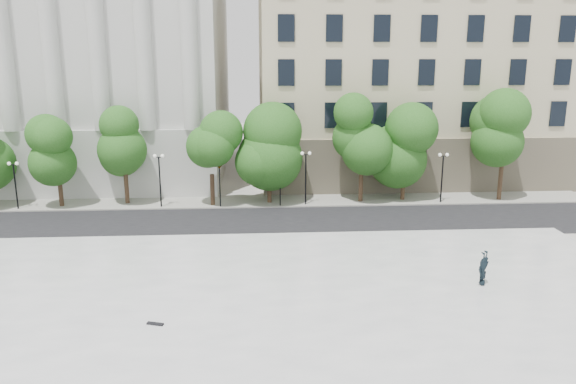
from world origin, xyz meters
name	(u,v)px	position (x,y,z in m)	size (l,w,h in m)	color
ground	(229,344)	(0.00, 0.00, 0.00)	(160.00, 160.00, 0.00)	#B4B2AA
plaza	(231,309)	(0.00, 3.00, 0.23)	(44.00, 22.00, 0.45)	white
street	(239,223)	(0.00, 18.00, 0.01)	(60.00, 8.00, 0.02)	black
far_sidewalk	(241,202)	(0.00, 24.00, 0.06)	(60.00, 4.00, 0.12)	#9C9A90
building_west	(75,47)	(-17.00, 38.57, 12.89)	(31.50, 27.65, 25.60)	#B3B3AF
building_east	(427,64)	(20.00, 38.91, 11.14)	(36.00, 26.15, 23.00)	beige
traffic_light_west	(219,163)	(-1.61, 22.30, 3.76)	(1.09, 1.91, 4.26)	black
traffic_light_east	(280,164)	(3.29, 22.30, 3.60)	(0.69, 1.57, 4.12)	black
person_lying	(482,281)	(13.03, 4.57, 0.70)	(0.67, 0.44, 1.84)	black
skateboard	(155,324)	(-3.32, 1.13, 0.49)	(0.77, 0.20, 0.08)	black
street_trees	(267,144)	(2.30, 23.36, 5.09)	(46.13, 4.84, 7.96)	#382619
lamp_posts	(236,171)	(-0.30, 22.60, 2.97)	(35.52, 0.28, 4.53)	black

